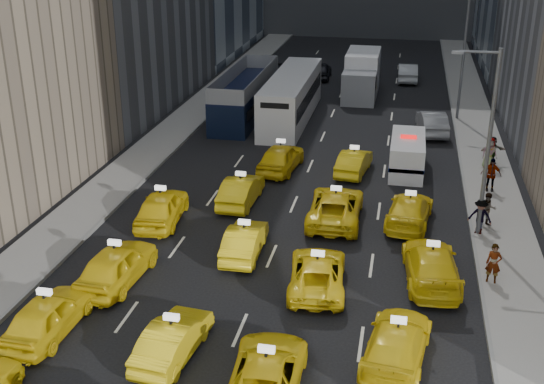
% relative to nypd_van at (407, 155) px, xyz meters
% --- Properties ---
extents(ground, '(160.00, 160.00, 0.00)m').
position_rel_nypd_van_xyz_m(ground, '(-5.77, -20.35, -1.00)').
color(ground, black).
rests_on(ground, ground).
extents(sidewalk_west, '(3.00, 90.00, 0.15)m').
position_rel_nypd_van_xyz_m(sidewalk_west, '(-16.27, 4.65, -0.92)').
color(sidewalk_west, gray).
rests_on(sidewalk_west, ground).
extents(sidewalk_east, '(3.00, 90.00, 0.15)m').
position_rel_nypd_van_xyz_m(sidewalk_east, '(4.73, 4.65, -0.92)').
color(sidewalk_east, gray).
rests_on(sidewalk_east, ground).
extents(curb_west, '(0.15, 90.00, 0.18)m').
position_rel_nypd_van_xyz_m(curb_west, '(-14.82, 4.65, -0.91)').
color(curb_west, slate).
rests_on(curb_west, ground).
extents(curb_east, '(0.15, 90.00, 0.18)m').
position_rel_nypd_van_xyz_m(curb_east, '(3.28, 4.65, -0.91)').
color(curb_east, slate).
rests_on(curb_east, ground).
extents(streetlight_near, '(2.15, 0.22, 9.00)m').
position_rel_nypd_van_xyz_m(streetlight_near, '(3.41, -8.35, 3.92)').
color(streetlight_near, '#595B60').
rests_on(streetlight_near, ground).
extents(streetlight_far, '(2.15, 0.22, 9.00)m').
position_rel_nypd_van_xyz_m(streetlight_far, '(3.41, 11.65, 3.92)').
color(streetlight_far, '#595B60').
rests_on(streetlight_far, ground).
extents(taxi_4, '(1.94, 4.56, 1.54)m').
position_rel_nypd_van_xyz_m(taxi_4, '(-12.63, -19.92, -0.23)').
color(taxi_4, yellow).
rests_on(taxi_4, ground).
extents(taxi_5, '(1.86, 4.30, 1.38)m').
position_rel_nypd_van_xyz_m(taxi_5, '(-7.67, -20.36, -0.31)').
color(taxi_5, yellow).
rests_on(taxi_5, ground).
extents(taxi_6, '(2.49, 5.08, 1.39)m').
position_rel_nypd_van_xyz_m(taxi_6, '(-4.09, -21.54, -0.30)').
color(taxi_6, yellow).
rests_on(taxi_6, ground).
extents(taxi_7, '(2.65, 5.19, 1.44)m').
position_rel_nypd_van_xyz_m(taxi_7, '(-0.02, -19.12, -0.28)').
color(taxi_7, yellow).
rests_on(taxi_7, ground).
extents(taxi_8, '(2.27, 4.95, 1.64)m').
position_rel_nypd_van_xyz_m(taxi_8, '(-11.65, -15.92, -0.17)').
color(taxi_8, yellow).
rests_on(taxi_8, ground).
extents(taxi_9, '(1.59, 4.29, 1.40)m').
position_rel_nypd_van_xyz_m(taxi_9, '(-7.01, -12.43, -0.30)').
color(taxi_9, yellow).
rests_on(taxi_9, ground).
extents(taxi_10, '(2.70, 5.07, 1.35)m').
position_rel_nypd_van_xyz_m(taxi_10, '(-3.38, -14.67, -0.32)').
color(taxi_10, yellow).
rests_on(taxi_10, ground).
extents(taxi_11, '(2.65, 5.49, 1.54)m').
position_rel_nypd_van_xyz_m(taxi_11, '(1.23, -13.23, -0.23)').
color(taxi_11, yellow).
rests_on(taxi_11, ground).
extents(taxi_12, '(2.33, 4.94, 1.63)m').
position_rel_nypd_van_xyz_m(taxi_12, '(-11.87, -9.85, -0.18)').
color(taxi_12, yellow).
rests_on(taxi_12, ground).
extents(taxi_13, '(1.68, 4.53, 1.48)m').
position_rel_nypd_van_xyz_m(taxi_13, '(-8.56, -6.77, -0.26)').
color(taxi_13, yellow).
rests_on(taxi_13, ground).
extents(taxi_14, '(2.63, 5.56, 1.53)m').
position_rel_nypd_van_xyz_m(taxi_14, '(-3.39, -7.95, -0.23)').
color(taxi_14, yellow).
rests_on(taxi_14, ground).
extents(taxi_15, '(2.56, 5.14, 1.43)m').
position_rel_nypd_van_xyz_m(taxi_15, '(0.26, -7.60, -0.28)').
color(taxi_15, yellow).
rests_on(taxi_15, ground).
extents(taxi_16, '(2.43, 4.99, 1.64)m').
position_rel_nypd_van_xyz_m(taxi_16, '(-7.41, -1.43, -0.18)').
color(taxi_16, yellow).
rests_on(taxi_16, ground).
extents(taxi_17, '(2.02, 4.41, 1.40)m').
position_rel_nypd_van_xyz_m(taxi_17, '(-3.07, -1.06, -0.30)').
color(taxi_17, yellow).
rests_on(taxi_17, ground).
extents(nypd_van, '(2.10, 5.18, 2.21)m').
position_rel_nypd_van_xyz_m(nypd_van, '(0.00, 0.00, 0.00)').
color(nypd_van, silver).
rests_on(nypd_van, ground).
extents(double_decker, '(4.09, 12.12, 3.46)m').
position_rel_nypd_van_xyz_m(double_decker, '(-12.19, 9.55, 0.72)').
color(double_decker, black).
rests_on(double_decker, ground).
extents(city_bus, '(2.88, 13.04, 3.36)m').
position_rel_nypd_van_xyz_m(city_bus, '(-8.65, 9.43, 0.67)').
color(city_bus, silver).
rests_on(city_bus, ground).
extents(box_truck, '(2.80, 7.84, 3.56)m').
position_rel_nypd_van_xyz_m(box_truck, '(-4.09, 17.52, 0.76)').
color(box_truck, white).
rests_on(box_truck, ground).
extents(misc_car_0, '(2.31, 5.03, 1.60)m').
position_rel_nypd_van_xyz_m(misc_car_0, '(1.59, 7.87, -0.20)').
color(misc_car_0, '#93959A').
rests_on(misc_car_0, ground).
extents(misc_car_1, '(2.87, 5.96, 1.63)m').
position_rel_nypd_van_xyz_m(misc_car_1, '(-11.33, 21.58, -0.18)').
color(misc_car_1, black).
rests_on(misc_car_1, ground).
extents(misc_car_2, '(2.50, 5.33, 1.51)m').
position_rel_nypd_van_xyz_m(misc_car_2, '(-4.64, 24.29, -0.24)').
color(misc_car_2, gray).
rests_on(misc_car_2, ground).
extents(misc_car_3, '(1.94, 4.50, 1.52)m').
position_rel_nypd_van_xyz_m(misc_car_3, '(-8.25, 23.16, -0.24)').
color(misc_car_3, black).
rests_on(misc_car_3, ground).
extents(misc_car_4, '(1.86, 4.96, 1.62)m').
position_rel_nypd_van_xyz_m(misc_car_4, '(-0.33, 23.71, -0.19)').
color(misc_car_4, '#A5A8AD').
rests_on(misc_car_4, ground).
extents(pedestrian_0, '(0.68, 0.50, 1.72)m').
position_rel_nypd_van_xyz_m(pedestrian_0, '(3.73, -13.06, 0.01)').
color(pedestrian_0, gray).
rests_on(pedestrian_0, sidewalk_east).
extents(pedestrian_1, '(0.91, 0.63, 1.71)m').
position_rel_nypd_van_xyz_m(pedestrian_1, '(4.00, -7.41, 0.01)').
color(pedestrian_1, gray).
rests_on(pedestrian_1, sidewalk_east).
extents(pedestrian_2, '(1.21, 0.74, 1.74)m').
position_rel_nypd_van_xyz_m(pedestrian_2, '(3.55, -8.35, 0.02)').
color(pedestrian_2, gray).
rests_on(pedestrian_2, sidewalk_east).
extents(pedestrian_3, '(1.11, 0.53, 1.88)m').
position_rel_nypd_van_xyz_m(pedestrian_3, '(4.56, -2.66, 0.09)').
color(pedestrian_3, gray).
rests_on(pedestrian_3, sidewalk_east).
extents(pedestrian_4, '(1.04, 0.78, 1.89)m').
position_rel_nypd_van_xyz_m(pedestrian_4, '(4.82, 1.06, 0.10)').
color(pedestrian_4, gray).
rests_on(pedestrian_4, sidewalk_east).
extents(pedestrian_5, '(1.63, 0.96, 1.69)m').
position_rel_nypd_van_xyz_m(pedestrian_5, '(5.06, 1.91, 0.00)').
color(pedestrian_5, gray).
rests_on(pedestrian_5, sidewalk_east).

